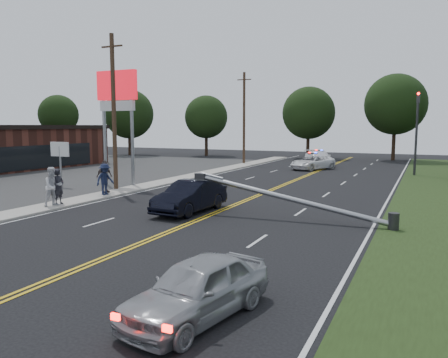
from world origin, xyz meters
The scene contains 22 objects.
ground centered at (0.00, 0.00, 0.00)m, with size 120.00×120.00×0.00m, color black.
sidewalk centered at (-8.40, 10.00, 0.06)m, with size 1.80×70.00×0.12m, color #A39E94.
centerline_yellow centered at (0.00, 10.00, 0.01)m, with size 0.36×80.00×0.00m, color gold.
pylon_sign centered at (-10.50, 14.00, 6.00)m, with size 3.20×0.35×8.00m.
small_sign centered at (-14.00, 12.00, 2.33)m, with size 1.60×0.14×3.10m.
traffic_signal centered at (8.30, 30.00, 4.21)m, with size 0.28×0.41×7.05m.
fallen_streetlight centered at (4.19, 8.00, 0.92)m, with size 9.36×0.44×1.91m.
utility_pole_mid centered at (-9.20, 12.00, 5.08)m, with size 1.60×0.28×10.00m.
utility_pole_far centered at (-9.20, 34.00, 5.08)m, with size 1.60×0.28×10.00m.
tree_3 centered at (-34.87, 32.49, 5.67)m, with size 5.11×5.11×8.24m.
tree_4 centered at (-29.97, 40.97, 5.90)m, with size 7.06×7.06×9.44m.
tree_5 centered at (-19.26, 44.46, 5.45)m, with size 6.02×6.02×8.47m.
tree_6 centered at (-5.04, 45.97, 5.87)m, with size 6.80×6.80×9.28m.
tree_7 centered at (5.43, 46.64, 6.79)m, with size 7.36×7.36×10.48m.
crashed_sedan centered at (-1.23, 7.75, 0.77)m, with size 1.64×4.69×1.54m, color black.
waiting_sedan centered at (4.77, -2.60, 0.68)m, with size 1.59×3.96×1.35m, color #9EA1A6.
emergency_a centered at (-0.82, 31.11, 0.67)m, with size 2.22×4.81×1.34m, color white.
emergency_b centered at (-1.29, 35.86, 0.80)m, with size 2.25×5.53×1.61m, color white.
bystander_a centered at (-8.20, 6.13, 1.05)m, with size 0.68×0.45×1.87m, color #222229.
bystander_b centered at (-8.12, 5.67, 1.12)m, with size 0.98×0.76×2.01m, color silver.
bystander_c centered at (-8.15, 9.70, 1.05)m, with size 1.20×0.69×1.86m, color #171E39.
bystander_d centered at (-8.72, 10.32, 1.12)m, with size 1.17×0.49×1.99m, color #504440.
Camera 1 is at (9.18, -10.70, 4.21)m, focal length 35.00 mm.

